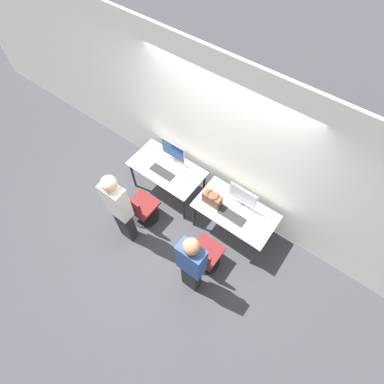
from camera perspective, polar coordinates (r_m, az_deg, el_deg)
ground_plane at (r=5.27m, az=-0.89°, el=-5.97°), size 20.00×20.00×0.00m
wall_back at (r=4.47m, az=5.22°, el=9.58°), size 12.00×0.05×2.80m
desk_left at (r=5.09m, az=-4.78°, el=4.12°), size 1.25×0.68×0.71m
monitor_left at (r=4.93m, az=-3.64°, el=7.70°), size 0.46×0.15×0.43m
keyboard_left at (r=4.97m, az=-5.70°, el=3.81°), size 0.44×0.16×0.02m
mouse_left at (r=4.84m, az=-3.28°, el=2.02°), size 0.06×0.09×0.03m
office_chair_left at (r=5.08m, az=-9.74°, el=-3.16°), size 0.48×0.48×0.86m
person_left at (r=4.48m, az=-13.70°, el=-3.01°), size 0.36×0.22×1.68m
desk_right at (r=4.69m, az=8.22°, el=-3.95°), size 1.25×0.68×0.71m
monitor_right at (r=4.48m, az=9.59°, el=-0.88°), size 0.46×0.15×0.43m
keyboard_right at (r=4.56m, az=7.55°, el=-4.53°), size 0.44×0.16×0.02m
mouse_right at (r=4.51m, az=10.56°, el=-6.52°), size 0.06×0.09×0.03m
office_chair_right at (r=4.67m, az=2.28°, el=-11.99°), size 0.48×0.48×0.86m
person_right at (r=4.06m, az=-0.14°, el=-13.61°), size 0.36×0.21×1.61m
handbag at (r=4.56m, az=3.86°, el=-1.30°), size 0.30×0.18×0.25m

